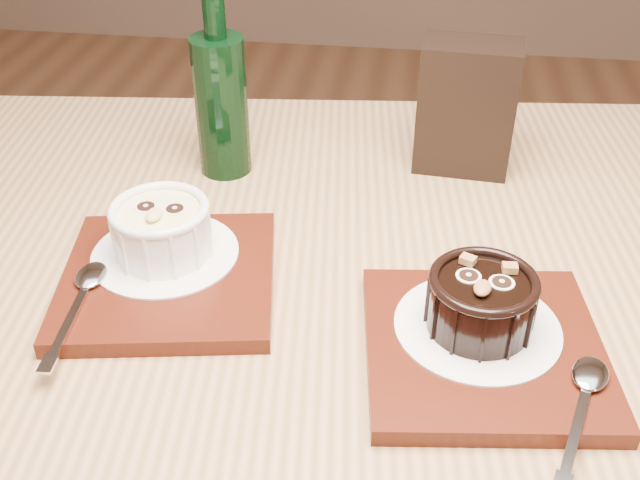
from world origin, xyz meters
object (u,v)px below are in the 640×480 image
(table, at_px, (322,372))
(green_bottle, at_px, (221,101))
(ramekin_white, at_px, (162,227))
(tray_right, at_px, (483,349))
(condiment_stand, at_px, (466,107))
(ramekin_dark, at_px, (481,300))
(tray_left, at_px, (169,278))

(table, height_order, green_bottle, green_bottle)
(table, relative_size, ramekin_white, 14.71)
(table, relative_size, green_bottle, 6.14)
(table, distance_m, tray_right, 0.17)
(condiment_stand, distance_m, green_bottle, 0.26)
(tray_right, height_order, ramekin_dark, ramekin_dark)
(tray_right, distance_m, ramekin_dark, 0.04)
(tray_left, bearing_deg, table, 1.51)
(table, bearing_deg, ramekin_dark, -17.65)
(table, height_order, tray_left, tray_left)
(green_bottle, bearing_deg, ramekin_white, -93.21)
(tray_left, distance_m, condiment_stand, 0.36)
(tray_left, relative_size, ramekin_white, 2.08)
(table, distance_m, tray_left, 0.17)
(tray_left, xyz_separation_m, condiment_stand, (0.25, 0.25, 0.06))
(table, bearing_deg, condiment_stand, 63.98)
(table, height_order, tray_right, tray_right)
(tray_right, bearing_deg, ramekin_dark, 108.27)
(tray_right, xyz_separation_m, condiment_stand, (-0.01, 0.30, 0.06))
(ramekin_white, bearing_deg, ramekin_dark, -12.72)
(ramekin_dark, relative_size, green_bottle, 0.40)
(table, height_order, ramekin_dark, ramekin_dark)
(tray_left, height_order, green_bottle, green_bottle)
(ramekin_dark, height_order, condiment_stand, condiment_stand)
(table, xyz_separation_m, condiment_stand, (0.12, 0.25, 0.16))
(condiment_stand, height_order, green_bottle, green_bottle)
(tray_right, xyz_separation_m, green_bottle, (-0.27, 0.26, 0.07))
(table, relative_size, ramekin_dark, 15.20)
(ramekin_dark, distance_m, condiment_stand, 0.29)
(table, distance_m, ramekin_dark, 0.19)
(ramekin_white, bearing_deg, tray_right, -15.52)
(tray_right, height_order, condiment_stand, condiment_stand)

